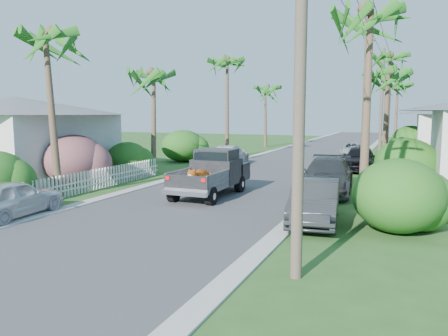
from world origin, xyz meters
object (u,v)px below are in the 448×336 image
at_px(parked_car_rn, 315,202).
at_px(parked_car_rd, 353,150).
at_px(palm_r_a, 371,10).
at_px(parked_car_ln, 11,199).
at_px(palm_r_b, 388,72).
at_px(palm_r_c, 390,56).
at_px(parked_car_rf, 360,159).
at_px(palm_l_c, 227,60).
at_px(utility_pole_a, 300,70).
at_px(utility_pole_c, 382,102).
at_px(palm_r_d, 398,84).
at_px(pickup_truck, 214,173).
at_px(palm_l_b, 153,72).
at_px(utility_pole_b, 365,96).
at_px(palm_l_a, 48,34).
at_px(utility_pole_d, 389,105).
at_px(parked_car_rm, 327,176).
at_px(parked_car_lf, 229,155).
at_px(house_left, 14,140).
at_px(palm_l_d, 266,87).

xyz_separation_m(parked_car_rn, parked_car_rd, (-1.40, 23.64, -0.12)).
xyz_separation_m(parked_car_rd, palm_r_a, (2.70, -20.76, 6.83)).
relative_size(parked_car_rd, palm_r_a, 0.49).
bearing_deg(parked_car_ln, palm_r_b, -131.29).
height_order(palm_r_b, palm_r_c, palm_r_c).
height_order(parked_car_rf, palm_l_c, palm_l_c).
xyz_separation_m(utility_pole_a, utility_pole_c, (0.00, 30.00, 0.00)).
xyz_separation_m(palm_r_c, palm_r_d, (0.30, 14.00, -1.37)).
xyz_separation_m(palm_l_c, palm_r_b, (12.60, -7.00, -1.96)).
bearing_deg(parked_car_rn, pickup_truck, 139.98).
bearing_deg(pickup_truck, palm_l_b, 139.99).
bearing_deg(utility_pole_b, palm_r_c, 87.36).
distance_m(parked_car_rf, palm_l_a, 19.38).
bearing_deg(palm_r_a, palm_l_c, 127.55).
bearing_deg(utility_pole_d, palm_r_c, -87.98).
xyz_separation_m(pickup_truck, parked_car_rd, (3.82, 20.28, -0.42)).
xyz_separation_m(parked_car_rm, utility_pole_d, (1.17, 34.10, 3.81)).
height_order(parked_car_rd, utility_pole_a, utility_pole_a).
distance_m(palm_l_c, palm_r_c, 12.84).
xyz_separation_m(palm_r_b, palm_r_c, (-0.40, 11.00, 2.16)).
bearing_deg(palm_r_c, utility_pole_d, 92.02).
height_order(parked_car_rn, palm_l_b, palm_l_b).
distance_m(pickup_truck, parked_car_rf, 12.27).
distance_m(parked_car_lf, house_left, 13.73).
relative_size(palm_l_b, palm_r_b, 1.03).
bearing_deg(parked_car_rn, palm_r_b, 75.10).
relative_size(parked_car_ln, palm_l_c, 0.44).
height_order(palm_l_a, house_left, palm_l_a).
xyz_separation_m(pickup_truck, palm_l_d, (-6.28, 27.52, 5.43)).
distance_m(parked_car_lf, utility_pole_b, 11.00).
xyz_separation_m(palm_l_c, palm_r_c, (12.20, 4.00, 0.20)).
xyz_separation_m(pickup_truck, parked_car_lf, (-3.61, 10.64, -0.29)).
relative_size(parked_car_rd, house_left, 0.47).
distance_m(parked_car_rm, palm_r_b, 8.28).
xyz_separation_m(parked_car_rm, parked_car_lf, (-8.26, 8.22, -0.07)).
height_order(parked_car_lf, palm_l_b, palm_l_b).
bearing_deg(parked_car_lf, house_left, 41.11).
distance_m(parked_car_ln, parked_car_lf, 17.50).
bearing_deg(utility_pole_d, palm_r_b, -87.95).
xyz_separation_m(parked_car_lf, palm_r_d, (10.33, 22.88, 6.02)).
height_order(palm_l_c, palm_r_d, palm_l_c).
bearing_deg(parked_car_rm, pickup_truck, -157.36).
relative_size(parked_car_rf, palm_r_a, 0.53).
height_order(parked_car_ln, palm_r_c, palm_r_c).
bearing_deg(utility_pole_a, palm_l_d, 108.58).
xyz_separation_m(palm_l_a, palm_r_d, (12.70, 37.00, -0.20)).
distance_m(palm_l_d, palm_r_d, 14.32).
xyz_separation_m(pickup_truck, palm_r_d, (6.72, 33.52, 5.73)).
bearing_deg(palm_l_c, palm_l_d, 92.39).
bearing_deg(parked_car_rd, parked_car_rf, -82.71).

